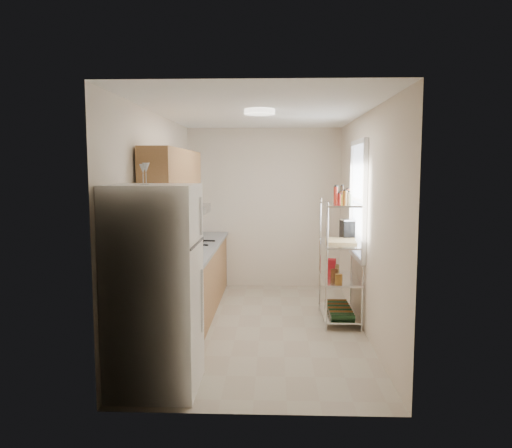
% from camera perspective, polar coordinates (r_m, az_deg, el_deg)
% --- Properties ---
extents(room, '(2.52, 4.42, 2.62)m').
position_cam_1_polar(room, '(6.00, 0.49, 0.21)').
color(room, '#AFA58E').
rests_on(room, ground).
extents(counter_run, '(0.63, 3.51, 0.90)m').
position_cam_1_polar(counter_run, '(6.66, -7.40, -6.63)').
color(counter_run, '#A26F45').
rests_on(counter_run, ground).
extents(upper_cabinets, '(0.33, 2.20, 0.72)m').
position_cam_1_polar(upper_cabinets, '(6.18, -9.35, 5.05)').
color(upper_cabinets, '#A26F45').
rests_on(upper_cabinets, room).
extents(range_hood, '(0.50, 0.60, 0.12)m').
position_cam_1_polar(range_hood, '(6.98, -7.55, 1.76)').
color(range_hood, '#B7BABC').
rests_on(range_hood, room).
extents(window, '(0.06, 1.00, 1.46)m').
position_cam_1_polar(window, '(6.41, 11.60, 2.72)').
color(window, white).
rests_on(window, room).
extents(bakers_rack, '(0.45, 0.90, 1.73)m').
position_cam_1_polar(bakers_rack, '(6.36, 9.64, -1.26)').
color(bakers_rack, silver).
rests_on(bakers_rack, ground).
extents(ceiling_dome, '(0.34, 0.34, 0.05)m').
position_cam_1_polar(ceiling_dome, '(5.70, 0.41, 12.69)').
color(ceiling_dome, white).
rests_on(ceiling_dome, room).
extents(refrigerator, '(0.74, 0.74, 1.81)m').
position_cam_1_polar(refrigerator, '(4.47, -11.46, -7.19)').
color(refrigerator, white).
rests_on(refrigerator, ground).
extents(wine_glass_a, '(0.06, 0.06, 0.17)m').
position_cam_1_polar(wine_glass_a, '(4.32, -12.79, 5.56)').
color(wine_glass_a, silver).
rests_on(wine_glass_a, refrigerator).
extents(wine_glass_b, '(0.07, 0.07, 0.18)m').
position_cam_1_polar(wine_glass_b, '(4.30, -12.46, 5.63)').
color(wine_glass_b, silver).
rests_on(wine_glass_b, refrigerator).
extents(rice_cooker, '(0.25, 0.25, 0.20)m').
position_cam_1_polar(rice_cooker, '(6.53, -8.28, -2.00)').
color(rice_cooker, white).
rests_on(rice_cooker, counter_run).
extents(frying_pan_large, '(0.37, 0.37, 0.05)m').
position_cam_1_polar(frying_pan_large, '(6.84, -7.84, -2.26)').
color(frying_pan_large, black).
rests_on(frying_pan_large, counter_run).
extents(frying_pan_small, '(0.26, 0.26, 0.05)m').
position_cam_1_polar(frying_pan_small, '(7.16, -6.90, -1.88)').
color(frying_pan_small, black).
rests_on(frying_pan_small, counter_run).
extents(cutting_board, '(0.41, 0.51, 0.03)m').
position_cam_1_polar(cutting_board, '(6.40, 9.67, -1.95)').
color(cutting_board, tan).
rests_on(cutting_board, bakers_rack).
extents(espresso_machine, '(0.18, 0.25, 0.27)m').
position_cam_1_polar(espresso_machine, '(6.71, 10.39, -0.59)').
color(espresso_machine, black).
rests_on(espresso_machine, bakers_rack).
extents(storage_bag, '(0.14, 0.17, 0.18)m').
position_cam_1_polar(storage_bag, '(6.76, 8.61, -4.75)').
color(storage_bag, '#B0151B').
rests_on(storage_bag, bakers_rack).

